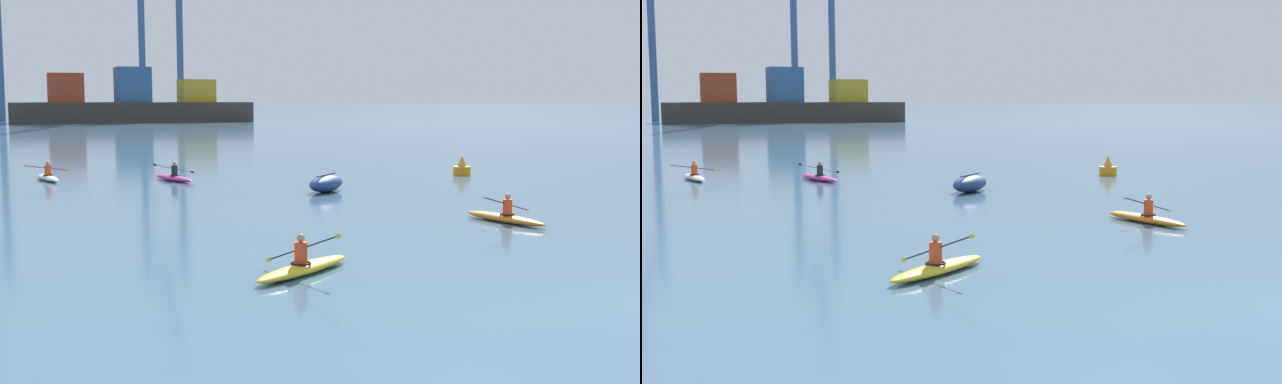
# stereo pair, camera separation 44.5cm
# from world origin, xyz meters

# --- Properties ---
(container_barge) EXTENTS (37.40, 9.50, 8.77)m
(container_barge) POSITION_xyz_m (4.15, 120.76, 2.78)
(container_barge) COLOR #38332D
(container_barge) RESTS_ON ground
(gantry_crane_west_mid) EXTENTS (8.03, 16.73, 40.09)m
(gantry_crane_west_mid) POSITION_xyz_m (11.59, 136.11, 19.69)
(gantry_crane_west_mid) COLOR #335684
(gantry_crane_west_mid) RESTS_ON ground
(capsized_dinghy) EXTENTS (2.59, 2.64, 0.76)m
(capsized_dinghy) POSITION_xyz_m (-0.27, 21.19, 0.35)
(capsized_dinghy) COLOR navy
(capsized_dinghy) RESTS_ON ground
(channel_buoy) EXTENTS (0.90, 0.90, 1.00)m
(channel_buoy) POSITION_xyz_m (9.08, 25.72, 0.36)
(channel_buoy) COLOR orange
(channel_buoy) RESTS_ON ground
(kayak_white) EXTENTS (2.23, 3.45, 0.95)m
(kayak_white) POSITION_xyz_m (-11.41, 30.33, 0.17)
(kayak_white) COLOR silver
(kayak_white) RESTS_ON ground
(kayak_yellow) EXTENTS (3.13, 2.44, 1.08)m
(kayak_yellow) POSITION_xyz_m (-6.52, 6.21, 0.17)
(kayak_yellow) COLOR yellow
(kayak_yellow) RESTS_ON ground
(kayak_orange) EXTENTS (2.18, 3.45, 0.97)m
(kayak_orange) POSITION_xyz_m (2.19, 11.19, 0.17)
(kayak_orange) COLOR orange
(kayak_orange) RESTS_ON ground
(kayak_magenta) EXTENTS (2.14, 3.41, 0.95)m
(kayak_magenta) POSITION_xyz_m (-5.65, 27.96, 0.17)
(kayak_magenta) COLOR #C13384
(kayak_magenta) RESTS_ON ground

